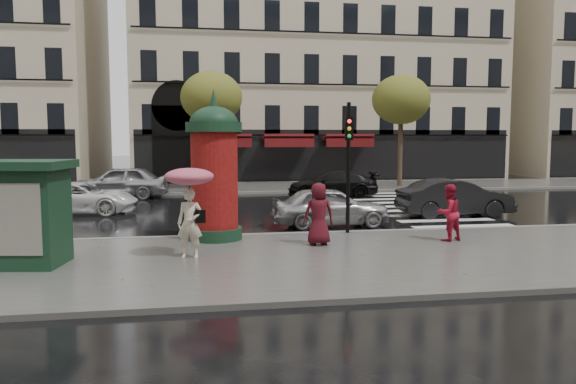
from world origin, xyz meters
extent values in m
plane|color=black|center=(0.00, 0.00, 0.00)|extent=(160.00, 160.00, 0.00)
cube|color=#474744|center=(0.00, -0.50, 0.06)|extent=(90.00, 7.00, 0.12)
cube|color=#474744|center=(0.00, 19.00, 0.06)|extent=(90.00, 6.00, 0.12)
cube|color=slate|center=(0.00, 3.00, 0.07)|extent=(90.00, 0.25, 0.14)
cube|color=slate|center=(0.00, 16.00, 0.07)|extent=(90.00, 0.25, 0.14)
cube|color=silver|center=(6.00, 9.60, 0.01)|extent=(3.60, 11.75, 0.01)
cube|color=#B7A88C|center=(6.00, 30.00, 10.00)|extent=(26.00, 14.00, 20.00)
cylinder|color=#38281C|center=(-2.00, 18.00, 2.60)|extent=(0.28, 0.28, 5.20)
ellipsoid|color=#4B6720|center=(-2.00, 18.00, 5.20)|extent=(3.40, 3.40, 2.89)
cylinder|color=#38281C|center=(9.00, 18.00, 2.60)|extent=(0.28, 0.28, 5.20)
ellipsoid|color=#4B6720|center=(9.00, 18.00, 5.20)|extent=(3.40, 3.40, 2.89)
imported|color=beige|center=(-3.14, -0.04, 0.96)|extent=(0.69, 0.53, 1.69)
cylinder|color=black|center=(-3.14, -0.04, 1.53)|extent=(0.02, 0.02, 1.07)
ellipsoid|color=#CA2579|center=(-3.14, -0.04, 2.09)|extent=(1.17, 1.17, 0.41)
cone|color=black|center=(-3.14, -0.04, 2.33)|extent=(0.04, 0.04, 0.09)
cube|color=black|center=(-2.89, -0.11, 1.13)|extent=(0.25, 0.11, 0.32)
imported|color=#B0152E|center=(4.00, 1.03, 0.92)|extent=(0.92, 0.82, 1.59)
imported|color=#4A0E18|center=(0.27, 1.04, 0.97)|extent=(0.84, 0.56, 1.69)
cylinder|color=#143420|center=(-2.45, 2.40, 0.28)|extent=(1.54, 1.54, 0.33)
cylinder|color=maroon|center=(-2.45, 2.40, 1.82)|extent=(1.32, 1.32, 2.74)
cylinder|color=#143420|center=(-2.45, 2.40, 3.30)|extent=(1.58, 1.58, 0.27)
ellipsoid|color=#143420|center=(-2.45, 2.40, 3.41)|extent=(1.36, 1.36, 0.95)
cone|color=#143420|center=(-2.45, 2.40, 4.13)|extent=(0.22, 0.22, 0.49)
cylinder|color=black|center=(1.58, 2.80, 2.09)|extent=(0.12, 0.12, 3.94)
cube|color=black|center=(1.53, 2.59, 3.27)|extent=(0.28, 0.22, 0.69)
cube|color=#143420|center=(-6.83, -0.20, 1.21)|extent=(1.86, 1.60, 2.19)
cube|color=#143420|center=(-6.83, -0.20, 2.41)|extent=(2.22, 1.96, 0.19)
imported|color=#B7B7BC|center=(1.51, 4.78, 0.68)|extent=(3.99, 1.62, 1.36)
imported|color=black|center=(6.80, 6.35, 0.71)|extent=(4.34, 1.53, 1.43)
imported|color=white|center=(-7.51, 9.46, 0.63)|extent=(4.72, 2.58, 1.25)
imported|color=black|center=(3.87, 13.82, 0.66)|extent=(4.73, 2.44, 1.31)
imported|color=#A5A5AA|center=(-6.66, 14.93, 0.81)|extent=(4.88, 2.28, 1.62)
camera|label=1|loc=(-3.03, -13.58, 3.03)|focal=35.00mm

